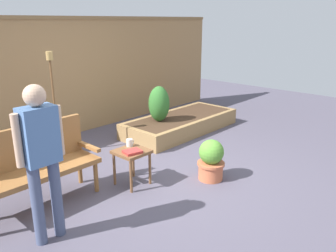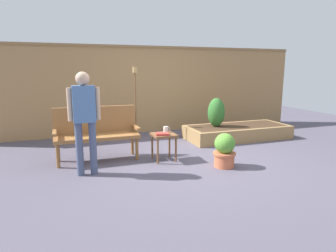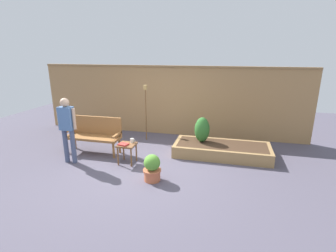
# 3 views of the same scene
# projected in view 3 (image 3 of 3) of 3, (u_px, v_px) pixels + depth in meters

# --- Properties ---
(ground_plane) EXTENTS (14.00, 14.00, 0.00)m
(ground_plane) POSITION_uv_depth(u_px,v_px,m) (141.00, 167.00, 5.82)
(ground_plane) COLOR #514C5B
(fence_back) EXTENTS (8.40, 0.14, 2.16)m
(fence_back) POSITION_uv_depth(u_px,v_px,m) (168.00, 100.00, 7.93)
(fence_back) COLOR #A37A4C
(fence_back) RESTS_ON ground_plane
(garden_bench) EXTENTS (1.44, 0.48, 0.94)m
(garden_bench) POSITION_uv_depth(u_px,v_px,m) (94.00, 132.00, 6.59)
(garden_bench) COLOR #936033
(garden_bench) RESTS_ON ground_plane
(side_table) EXTENTS (0.40, 0.40, 0.48)m
(side_table) POSITION_uv_depth(u_px,v_px,m) (127.00, 147.00, 5.95)
(side_table) COLOR brown
(side_table) RESTS_ON ground_plane
(cup_on_table) EXTENTS (0.12, 0.08, 0.10)m
(cup_on_table) POSITION_uv_depth(u_px,v_px,m) (132.00, 140.00, 6.01)
(cup_on_table) COLOR silver
(cup_on_table) RESTS_ON side_table
(book_on_table) EXTENTS (0.25, 0.22, 0.03)m
(book_on_table) POSITION_uv_depth(u_px,v_px,m) (123.00, 144.00, 5.86)
(book_on_table) COLOR #B2332D
(book_on_table) RESTS_ON side_table
(potted_boxwood) EXTENTS (0.37, 0.37, 0.57)m
(potted_boxwood) POSITION_uv_depth(u_px,v_px,m) (152.00, 168.00, 5.16)
(potted_boxwood) COLOR #C66642
(potted_boxwood) RESTS_ON ground_plane
(raised_planter_bed) EXTENTS (2.40, 1.00, 0.30)m
(raised_planter_bed) POSITION_uv_depth(u_px,v_px,m) (222.00, 150.00, 6.45)
(raised_planter_bed) COLOR #997547
(raised_planter_bed) RESTS_ON ground_plane
(shrub_near_bench) EXTENTS (0.39, 0.39, 0.65)m
(shrub_near_bench) POSITION_uv_depth(u_px,v_px,m) (202.00, 130.00, 6.52)
(shrub_near_bench) COLOR brown
(shrub_near_bench) RESTS_ON raised_planter_bed
(tiki_torch) EXTENTS (0.10, 0.10, 1.64)m
(tiki_torch) POSITION_uv_depth(u_px,v_px,m) (146.00, 103.00, 7.34)
(tiki_torch) COLOR brown
(tiki_torch) RESTS_ON ground_plane
(person_by_bench) EXTENTS (0.47, 0.20, 1.56)m
(person_by_bench) POSITION_uv_depth(u_px,v_px,m) (67.00, 125.00, 5.84)
(person_by_bench) COLOR #475170
(person_by_bench) RESTS_ON ground_plane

